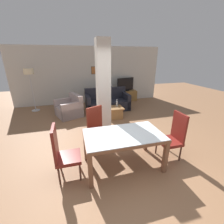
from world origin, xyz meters
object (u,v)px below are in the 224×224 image
floor_lamp (29,75)px  dining_chair_head_left (63,152)px  dining_chair_head_right (174,135)px  armchair (70,109)px  tv_screen (125,85)px  dining_chair_far_left (97,128)px  coffee_table (115,112)px  dining_table (123,141)px  bottle (117,104)px  sofa (107,102)px  tv_stand (125,96)px

floor_lamp → dining_chair_head_left: bearing=-72.8°
dining_chair_head_right → floor_lamp: size_ratio=0.61×
armchair → tv_screen: tv_screen is taller
dining_chair_far_left → coffee_table: size_ratio=1.79×
dining_table → tv_screen: tv_screen is taller
dining_chair_far_left → floor_lamp: floor_lamp is taller
dining_chair_far_left → bottle: dining_chair_far_left is taller
dining_table → tv_screen: 5.08m
dining_table → coffee_table: bearing=77.7°
sofa → tv_stand: (1.22, 1.03, -0.03)m
dining_chair_far_left → armchair: size_ratio=0.93×
floor_lamp → bottle: bearing=-25.8°
bottle → armchair: bearing=163.2°
armchair → bottle: 1.87m
dining_table → armchair: (-1.08, 3.31, -0.32)m
tv_stand → armchair: bearing=-153.1°
dining_table → dining_chair_head_left: 1.20m
tv_screen → floor_lamp: bearing=-9.8°
dining_chair_head_left → tv_screen: tv_screen is taller
armchair → tv_screen: bearing=-84.9°
armchair → coffee_table: size_ratio=1.93×
bottle → dining_chair_far_left: bearing=-119.6°
dining_chair_far_left → coffee_table: (0.98, 1.82, -0.34)m
dining_chair_far_left → tv_stand: dining_chair_far_left is taller
dining_chair_head_left → tv_stand: (2.97, 4.75, -0.29)m
sofa → floor_lamp: (-3.08, 0.61, 1.22)m
sofa → armchair: size_ratio=1.60×
sofa → armchair: (-1.62, -0.42, -0.01)m
sofa → floor_lamp: 3.37m
bottle → coffee_table: bearing=-135.7°
dining_chair_head_right → floor_lamp: floor_lamp is taller
dining_table → dining_chair_head_left: (-1.20, 0.00, -0.05)m
dining_table → coffee_table: size_ratio=2.62×
dining_chair_head_right → dining_table: bearing=90.0°
armchair → bottle: armchair is taller
bottle → tv_stand: (1.06, 1.98, -0.25)m
armchair → bottle: (1.78, -0.54, 0.23)m
dining_table → floor_lamp: floor_lamp is taller
bottle → tv_screen: bearing=61.8°
coffee_table → tv_screen: bearing=60.6°
dining_table → dining_chair_far_left: bearing=115.5°
dining_table → dining_chair_far_left: 0.93m
dining_chair_head_left → tv_screen: 5.61m
tv_screen → coffee_table: bearing=45.3°
tv_stand → floor_lamp: floor_lamp is taller
armchair → tv_stand: bearing=-84.9°
dining_chair_head_right → tv_screen: (0.56, 4.75, 0.31)m
sofa → dining_chair_far_left: bearing=72.0°
dining_chair_head_left → sofa: bearing=155.0°
coffee_table → tv_stand: size_ratio=0.51×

